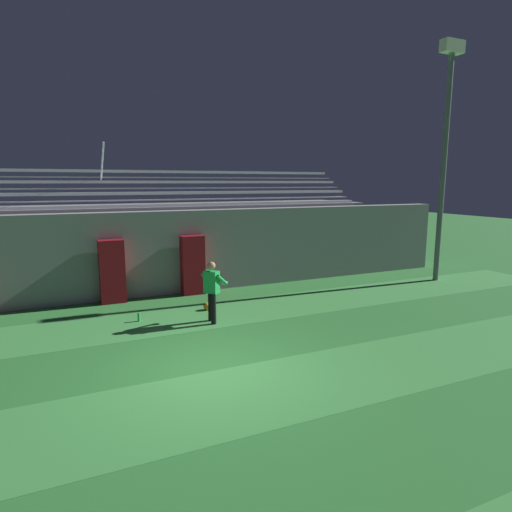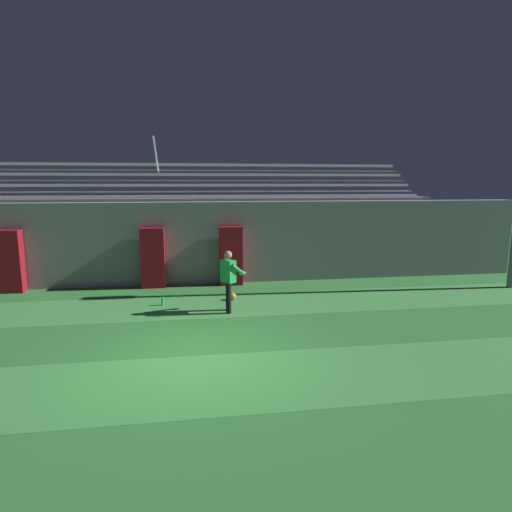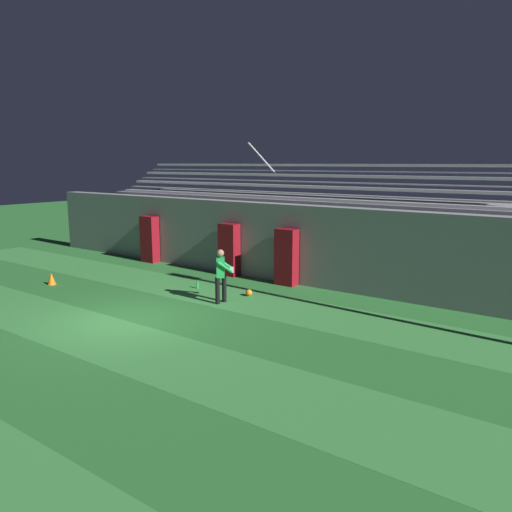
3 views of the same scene
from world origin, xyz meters
TOP-DOWN VIEW (x-y plane):
  - ground_plane at (0.00, 0.00)m, footprint 80.00×80.00m
  - turf_stripe_mid at (0.00, -1.26)m, footprint 28.00×2.37m
  - turf_stripe_far at (0.00, 3.48)m, footprint 28.00×2.37m
  - back_wall at (0.00, 6.50)m, footprint 24.00×0.60m
  - padding_pillar_gate_left at (-1.29, 5.95)m, footprint 0.76×0.44m
  - padding_pillar_gate_right at (1.29, 5.95)m, footprint 0.76×0.44m
  - bleacher_stand at (-0.00, 8.49)m, footprint 18.00×3.35m
  - floodlight_pole at (10.45, 4.14)m, footprint 0.90×0.36m
  - goalkeeper at (0.94, 2.83)m, footprint 0.73×0.74m
  - soccer_ball at (1.14, 3.96)m, footprint 0.22×0.22m
  - water_bottle at (-0.87, 3.71)m, footprint 0.07×0.07m

SIDE VIEW (x-z plane):
  - ground_plane at x=0.00m, z-range 0.00..0.00m
  - turf_stripe_mid at x=0.00m, z-range 0.00..0.01m
  - turf_stripe_far at x=0.00m, z-range 0.00..0.01m
  - soccer_ball at x=1.14m, z-range 0.00..0.22m
  - water_bottle at x=-0.87m, z-range 0.00..0.24m
  - goalkeeper at x=0.94m, z-range 0.12..1.79m
  - padding_pillar_gate_left at x=-1.29m, z-range 0.00..1.99m
  - padding_pillar_gate_right at x=1.29m, z-range 0.00..1.99m
  - back_wall at x=0.00m, z-range 0.00..2.80m
  - bleacher_stand at x=0.00m, z-range -1.01..4.01m
  - floodlight_pole at x=10.45m, z-range 1.09..9.80m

